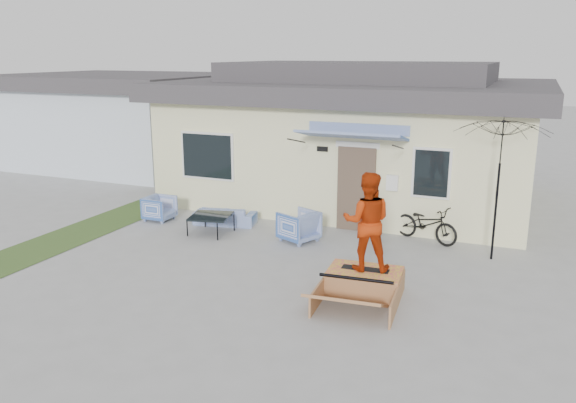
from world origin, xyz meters
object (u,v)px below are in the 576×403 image
at_px(coffee_table, 211,224).
at_px(skater, 367,220).
at_px(loveseat, 225,213).
at_px(skate_ramp, 364,282).
at_px(armchair_left, 160,207).
at_px(armchair_right, 299,224).
at_px(bicycle, 427,220).
at_px(patio_umbrella, 498,180).
at_px(skateboard, 365,268).

relative_size(coffee_table, skater, 0.52).
xyz_separation_m(loveseat, skate_ramp, (4.55, -2.95, -0.09)).
distance_m(loveseat, armchair_left, 1.81).
relative_size(loveseat, skater, 0.87).
relative_size(loveseat, armchair_right, 1.97).
height_order(bicycle, patio_umbrella, patio_umbrella).
xyz_separation_m(bicycle, skateboard, (-0.50, -3.51, -0.05)).
bearing_deg(bicycle, armchair_left, 120.06).
bearing_deg(patio_umbrella, armchair_left, -178.25).
height_order(patio_umbrella, skateboard, patio_umbrella).
height_order(armchair_right, skateboard, armchair_right).
xyz_separation_m(loveseat, skater, (4.54, -2.91, 1.10)).
distance_m(loveseat, skateboard, 5.40).
xyz_separation_m(coffee_table, skater, (4.48, -2.07, 1.17)).
relative_size(bicycle, skater, 0.90).
bearing_deg(armchair_right, patio_umbrella, 119.62).
bearing_deg(coffee_table, skater, -24.79).
distance_m(armchair_right, coffee_table, 2.23).
bearing_deg(loveseat, skate_ramp, 135.75).
xyz_separation_m(bicycle, patio_umbrella, (1.53, -0.69, 1.22)).
relative_size(loveseat, bicycle, 0.97).
relative_size(coffee_table, skate_ramp, 0.53).
xyz_separation_m(armchair_right, skate_ramp, (2.27, -2.40, -0.18)).
relative_size(coffee_table, skateboard, 1.08).
distance_m(skate_ramp, skateboard, 0.25).
relative_size(armchair_left, skate_ramp, 0.40).
bearing_deg(armchair_left, bicycle, -81.75).
xyz_separation_m(armchair_left, coffee_table, (1.85, -0.49, -0.13)).
bearing_deg(coffee_table, armchair_left, 165.04).
distance_m(skateboard, skater, 0.93).
bearing_deg(armchair_right, bicycle, 136.12).
xyz_separation_m(loveseat, patio_umbrella, (6.57, -0.09, 1.44)).
xyz_separation_m(loveseat, bicycle, (5.04, 0.60, 0.22)).
distance_m(loveseat, bicycle, 5.08).
relative_size(skate_ramp, skateboard, 2.05).
bearing_deg(skater, armchair_right, -61.00).
bearing_deg(skateboard, skater, -93.11).
bearing_deg(skater, loveseat, -47.52).
bearing_deg(bicycle, armchair_right, 134.68).
relative_size(armchair_left, skater, 0.40).
height_order(armchair_left, armchair_right, armchair_right).
xyz_separation_m(skate_ramp, skateboard, (-0.00, 0.04, 0.25)).
relative_size(patio_umbrella, skateboard, 2.53).
distance_m(loveseat, skate_ramp, 5.42).
xyz_separation_m(armchair_left, skate_ramp, (6.33, -2.61, -0.14)).
bearing_deg(loveseat, patio_umbrella, 167.94).
bearing_deg(armchair_right, skater, 67.45).
relative_size(armchair_left, skateboard, 0.82).
relative_size(patio_umbrella, skater, 1.21).
xyz_separation_m(bicycle, skate_ramp, (-0.50, -3.55, -0.30)).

